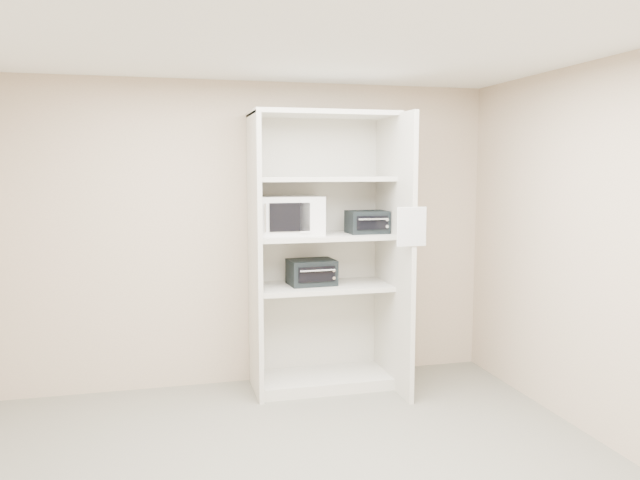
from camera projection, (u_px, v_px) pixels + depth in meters
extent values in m
cube|color=white|center=(292.00, 32.00, 3.50)|extent=(4.50, 4.00, 0.01)
cube|color=#C6B197|center=(248.00, 234.00, 5.58)|extent=(4.50, 0.02, 2.70)
cube|color=#C6B197|center=(439.00, 383.00, 1.73)|extent=(4.50, 0.02, 2.70)
cube|color=#C6B197|center=(619.00, 256.00, 4.20)|extent=(0.02, 4.00, 2.70)
cube|color=beige|center=(255.00, 256.00, 5.30)|extent=(0.04, 0.60, 2.40)
cube|color=beige|center=(394.00, 253.00, 5.44)|extent=(0.04, 0.90, 2.40)
cube|color=beige|center=(315.00, 249.00, 5.73)|extent=(1.24, 0.02, 2.40)
cube|color=beige|center=(323.00, 380.00, 5.59)|extent=(1.16, 0.56, 0.10)
cube|color=beige|center=(323.00, 287.00, 5.50)|extent=(1.16, 0.56, 0.04)
cube|color=beige|center=(323.00, 236.00, 5.44)|extent=(1.16, 0.56, 0.04)
cube|color=beige|center=(323.00, 179.00, 5.39)|extent=(1.16, 0.56, 0.04)
cube|color=beige|center=(323.00, 114.00, 5.32)|extent=(1.24, 0.60, 0.04)
cube|color=white|center=(289.00, 215.00, 5.40)|extent=(0.56, 0.43, 0.33)
cube|color=black|center=(367.00, 222.00, 5.49)|extent=(0.35, 0.27, 0.20)
cube|color=black|center=(312.00, 272.00, 5.49)|extent=(0.42, 0.33, 0.22)
cube|color=white|center=(412.00, 227.00, 4.96)|extent=(0.24, 0.01, 0.31)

